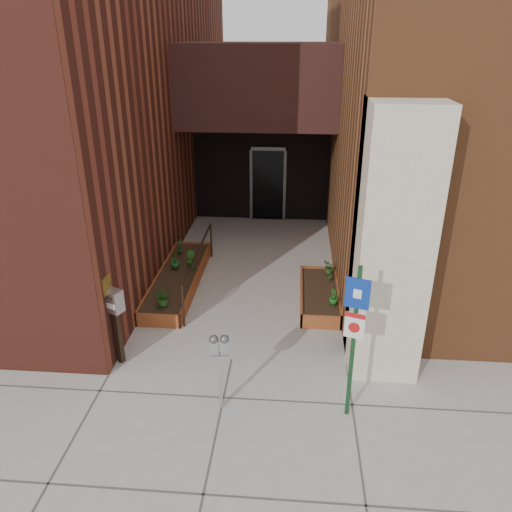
# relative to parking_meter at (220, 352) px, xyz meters

# --- Properties ---
(ground) EXTENTS (80.00, 80.00, 0.00)m
(ground) POSITION_rel_parking_meter_xyz_m (0.00, 1.20, -1.00)
(ground) COLOR #9E9991
(ground) RESTS_ON ground
(architecture) EXTENTS (20.00, 14.60, 10.00)m
(architecture) POSITION_rel_parking_meter_xyz_m (-0.18, 8.09, 3.98)
(architecture) COLOR maroon
(architecture) RESTS_ON ground
(planter_left) EXTENTS (0.90, 3.60, 0.30)m
(planter_left) POSITION_rel_parking_meter_xyz_m (-1.55, 3.90, -0.87)
(planter_left) COLOR brown
(planter_left) RESTS_ON ground
(planter_right) EXTENTS (0.80, 2.20, 0.30)m
(planter_right) POSITION_rel_parking_meter_xyz_m (1.60, 3.40, -0.87)
(planter_right) COLOR brown
(planter_right) RESTS_ON ground
(handrail) EXTENTS (0.04, 3.34, 0.90)m
(handrail) POSITION_rel_parking_meter_xyz_m (-1.05, 3.85, -0.25)
(handrail) COLOR black
(handrail) RESTS_ON ground
(parking_meter) EXTENTS (0.30, 0.15, 1.29)m
(parking_meter) POSITION_rel_parking_meter_xyz_m (0.00, 0.00, 0.00)
(parking_meter) COLOR #9C9D9F
(parking_meter) RESTS_ON ground
(sign_post) EXTENTS (0.33, 0.13, 2.46)m
(sign_post) POSITION_rel_parking_meter_xyz_m (1.90, -0.01, 0.51)
(sign_post) COLOR #14381D
(sign_post) RESTS_ON ground
(payment_dropbox) EXTENTS (0.34, 0.30, 1.40)m
(payment_dropbox) POSITION_rel_parking_meter_xyz_m (-1.90, 0.99, 0.01)
(payment_dropbox) COLOR black
(payment_dropbox) RESTS_ON ground
(shrub_left_a) EXTENTS (0.45, 0.45, 0.38)m
(shrub_left_a) POSITION_rel_parking_meter_xyz_m (-1.50, 2.48, -0.51)
(shrub_left_a) COLOR #275A19
(shrub_left_a) RESTS_ON planter_left
(shrub_left_b) EXTENTS (0.32, 0.32, 0.41)m
(shrub_left_b) POSITION_rel_parking_meter_xyz_m (-1.30, 4.17, -0.49)
(shrub_left_b) COLOR #1E5919
(shrub_left_b) RESTS_ON planter_left
(shrub_left_c) EXTENTS (0.24, 0.24, 0.36)m
(shrub_left_c) POSITION_rel_parking_meter_xyz_m (-1.66, 4.17, -0.52)
(shrub_left_c) COLOR #1A5C1C
(shrub_left_c) RESTS_ON planter_left
(shrub_left_d) EXTENTS (0.25, 0.25, 0.39)m
(shrub_left_d) POSITION_rel_parking_meter_xyz_m (-1.73, 4.96, -0.50)
(shrub_left_d) COLOR #19591F
(shrub_left_d) RESTS_ON planter_left
(shrub_right_a) EXTENTS (0.25, 0.25, 0.32)m
(shrub_right_a) POSITION_rel_parking_meter_xyz_m (1.85, 2.79, -0.54)
(shrub_right_a) COLOR #1E631C
(shrub_right_a) RESTS_ON planter_right
(shrub_right_b) EXTENTS (0.21, 0.21, 0.29)m
(shrub_right_b) POSITION_rel_parking_meter_xyz_m (1.85, 3.84, -0.55)
(shrub_right_b) COLOR #234F16
(shrub_right_b) RESTS_ON planter_right
(shrub_right_c) EXTENTS (0.34, 0.34, 0.29)m
(shrub_right_c) POSITION_rel_parking_meter_xyz_m (1.83, 4.16, -0.55)
(shrub_right_c) COLOR #265819
(shrub_right_c) RESTS_ON planter_right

